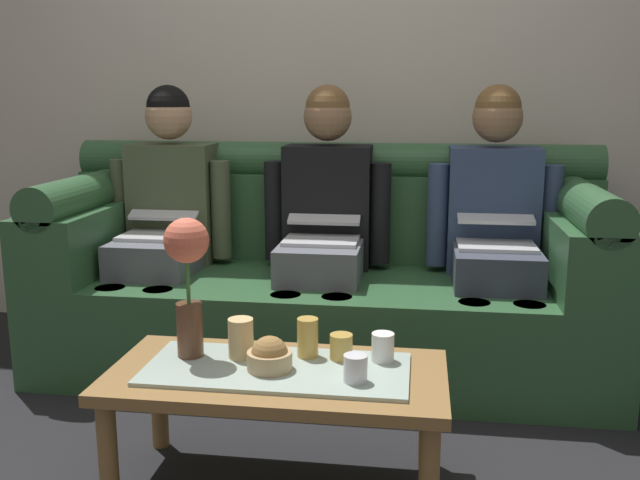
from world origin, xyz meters
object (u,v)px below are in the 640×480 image
(couch, at_px, (325,282))
(flower_vase, at_px, (187,267))
(person_middle, at_px, (325,218))
(cup_near_left, at_px, (355,368))
(person_left, at_px, (165,214))
(person_right, at_px, (495,222))
(snack_bowl, at_px, (270,357))
(cup_far_left, at_px, (383,347))
(cup_far_center, at_px, (341,347))
(cup_near_right, at_px, (241,338))
(cup_far_right, at_px, (308,337))
(coffee_table, at_px, (277,386))

(couch, bearing_deg, flower_vase, -105.85)
(couch, relative_size, person_middle, 1.96)
(couch, relative_size, cup_near_left, 30.65)
(person_left, relative_size, person_middle, 1.00)
(person_right, distance_m, flower_vase, 1.40)
(snack_bowl, distance_m, cup_near_left, 0.26)
(flower_vase, bearing_deg, cup_far_left, 3.98)
(couch, bearing_deg, snack_bowl, -90.91)
(flower_vase, relative_size, cup_far_left, 4.97)
(cup_far_center, bearing_deg, couch, 100.74)
(person_left, xyz_separation_m, cup_far_left, (1.02, -0.95, -0.23))
(snack_bowl, distance_m, cup_near_right, 0.14)
(person_left, height_order, cup_far_left, person_left)
(cup_far_right, bearing_deg, person_left, 130.18)
(person_middle, distance_m, cup_near_left, 1.16)
(person_left, xyz_separation_m, cup_far_center, (0.90, -0.95, -0.23))
(couch, height_order, cup_far_center, couch)
(person_right, xyz_separation_m, flower_vase, (-1.00, -0.99, 0.01))
(coffee_table, relative_size, cup_near_right, 8.16)
(cup_far_center, bearing_deg, cup_near_left, -70.47)
(cup_far_center, bearing_deg, coffee_table, -152.59)
(cup_far_center, xyz_separation_m, cup_far_right, (-0.10, 0.01, 0.02))
(snack_bowl, bearing_deg, flower_vase, 164.24)
(person_right, relative_size, coffee_table, 1.22)
(cup_far_center, bearing_deg, cup_far_right, 175.63)
(cup_near_left, distance_m, cup_far_center, 0.18)
(snack_bowl, xyz_separation_m, cup_near_left, (0.26, -0.05, 0.00))
(cup_near_right, height_order, cup_far_left, cup_near_right)
(person_left, xyz_separation_m, person_right, (1.43, -0.00, 0.00))
(cup_near_left, bearing_deg, cup_far_center, 109.53)
(cup_far_right, bearing_deg, cup_far_center, -4.37)
(person_right, distance_m, cup_far_center, 1.11)
(person_right, bearing_deg, cup_near_left, -113.21)
(coffee_table, height_order, cup_far_right, cup_far_right)
(coffee_table, bearing_deg, cup_far_right, 53.10)
(cup_near_right, bearing_deg, cup_far_center, 5.58)
(cup_far_left, relative_size, cup_far_right, 0.72)
(person_left, distance_m, flower_vase, 1.08)
(person_middle, relative_size, coffee_table, 1.22)
(coffee_table, xyz_separation_m, snack_bowl, (-0.02, -0.02, 0.10))
(couch, height_order, person_right, person_right)
(cup_near_right, bearing_deg, flower_vase, -176.60)
(couch, bearing_deg, cup_far_center, -79.26)
(cup_near_left, bearing_deg, snack_bowl, 168.37)
(person_right, relative_size, cup_near_right, 9.98)
(person_left, bearing_deg, person_right, -0.01)
(couch, height_order, person_middle, person_middle)
(person_middle, height_order, cup_far_center, person_middle)
(cup_near_left, bearing_deg, person_right, 66.79)
(coffee_table, bearing_deg, flower_vase, 169.03)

